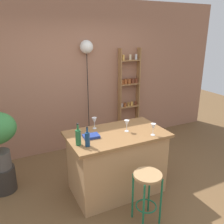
{
  "coord_description": "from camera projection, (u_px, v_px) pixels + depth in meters",
  "views": [
    {
      "loc": [
        -1.41,
        -2.41,
        2.25
      ],
      "look_at": [
        0.05,
        0.55,
        1.13
      ],
      "focal_mm": 38.73,
      "sensor_mm": 36.0,
      "label": 1
    }
  ],
  "objects": [
    {
      "name": "cookbook",
      "position": [
        91.0,
        136.0,
        3.18
      ],
      "size": [
        0.22,
        0.17,
        0.03
      ],
      "primitive_type": "cube",
      "rotation": [
        0.0,
        0.0,
        -0.08
      ],
      "color": "navy",
      "rests_on": "kitchen_counter"
    },
    {
      "name": "bar_stool",
      "position": [
        147.0,
        186.0,
        2.86
      ],
      "size": [
        0.34,
        0.34,
        0.66
      ],
      "color": "#196642",
      "rests_on": "ground"
    },
    {
      "name": "wine_glass_left",
      "position": [
        127.0,
        123.0,
        3.34
      ],
      "size": [
        0.07,
        0.07,
        0.16
      ],
      "color": "silver",
      "rests_on": "kitchen_counter"
    },
    {
      "name": "wine_glass_right",
      "position": [
        94.0,
        121.0,
        3.44
      ],
      "size": [
        0.07,
        0.07,
        0.16
      ],
      "color": "silver",
      "rests_on": "kitchen_counter"
    },
    {
      "name": "bottle_wine_red",
      "position": [
        87.0,
        139.0,
        2.92
      ],
      "size": [
        0.06,
        0.06,
        0.25
      ],
      "color": "navy",
      "rests_on": "kitchen_counter"
    },
    {
      "name": "kitchen_counter",
      "position": [
        117.0,
        162.0,
        3.47
      ],
      "size": [
        1.36,
        0.8,
        0.91
      ],
      "color": "tan",
      "rests_on": "ground"
    },
    {
      "name": "back_wall",
      "position": [
        77.0,
        78.0,
        4.57
      ],
      "size": [
        6.4,
        0.1,
        2.8
      ],
      "primitive_type": "cube",
      "color": "#9E6B51",
      "rests_on": "ground"
    },
    {
      "name": "bottle_vinegar",
      "position": [
        78.0,
        137.0,
        2.95
      ],
      "size": [
        0.07,
        0.07,
        0.28
      ],
      "color": "#236638",
      "rests_on": "kitchen_counter"
    },
    {
      "name": "spice_shelf",
      "position": [
        129.0,
        94.0,
        5.02
      ],
      "size": [
        0.46,
        0.14,
        1.92
      ],
      "color": "#9E7042",
      "rests_on": "ground"
    },
    {
      "name": "pendant_globe_light",
      "position": [
        86.0,
        48.0,
        4.37
      ],
      "size": [
        0.24,
        0.24,
        2.09
      ],
      "color": "black",
      "rests_on": "ground"
    },
    {
      "name": "ground",
      "position": [
        126.0,
        201.0,
        3.36
      ],
      "size": [
        12.0,
        12.0,
        0.0
      ],
      "primitive_type": "plane",
      "color": "brown"
    },
    {
      "name": "wine_glass_center",
      "position": [
        153.0,
        127.0,
        3.22
      ],
      "size": [
        0.07,
        0.07,
        0.16
      ],
      "color": "silver",
      "rests_on": "kitchen_counter"
    },
    {
      "name": "plant_stool",
      "position": [
        3.0,
        179.0,
        3.53
      ],
      "size": [
        0.35,
        0.35,
        0.38
      ],
      "primitive_type": "cylinder",
      "color": "#2D2823",
      "rests_on": "ground"
    }
  ]
}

